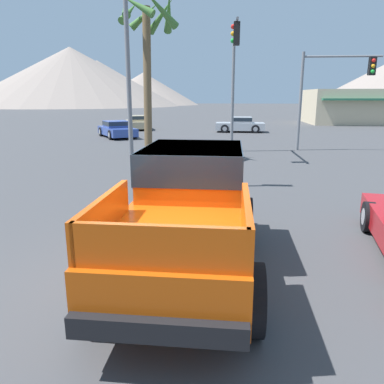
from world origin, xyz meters
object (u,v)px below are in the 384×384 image
object	(u,v)px
orange_pickup_truck	(190,203)
palm_tree_tall	(148,38)
parked_car_silver	(240,124)
parked_car_blue	(117,129)
traffic_light_main	(333,82)
traffic_light_crosswalk	(234,66)
parked_car_tan	(138,122)
street_lamp_post	(126,19)

from	to	relation	value
orange_pickup_truck	palm_tree_tall	xyz separation A→B (m)	(-2.78, 11.22, 4.23)
orange_pickup_truck	parked_car_silver	distance (m)	25.82
parked_car_blue	traffic_light_main	size ratio (longest dim) A/B	0.90
traffic_light_main	traffic_light_crosswalk	size ratio (longest dim) A/B	0.84
parked_car_tan	palm_tree_tall	distance (m)	17.77
street_lamp_post	parked_car_silver	bearing A→B (deg)	77.79
palm_tree_tall	parked_car_silver	bearing A→B (deg)	71.57
traffic_light_main	traffic_light_crosswalk	bearing A→B (deg)	-156.07
orange_pickup_truck	parked_car_tan	size ratio (longest dim) A/B	1.09
traffic_light_crosswalk	parked_car_silver	bearing A→B (deg)	175.57
parked_car_tan	parked_car_blue	world-z (taller)	parked_car_tan
parked_car_tan	parked_car_blue	xyz separation A→B (m)	(0.02, -6.96, -0.02)
parked_car_tan	palm_tree_tall	world-z (taller)	palm_tree_tall
traffic_light_main	street_lamp_post	distance (m)	12.95
parked_car_blue	traffic_light_crosswalk	world-z (taller)	traffic_light_crosswalk
street_lamp_post	traffic_light_crosswalk	bearing A→B (deg)	64.84
orange_pickup_truck	parked_car_tan	bearing A→B (deg)	105.93
parked_car_blue	street_lamp_post	distance (m)	16.67
traffic_light_main	palm_tree_tall	size ratio (longest dim) A/B	0.72
parked_car_silver	parked_car_tan	world-z (taller)	parked_car_silver
orange_pickup_truck	traffic_light_main	distance (m)	16.49
parked_car_blue	parked_car_silver	bearing A→B (deg)	176.74
traffic_light_main	orange_pickup_truck	bearing A→B (deg)	-112.93
traffic_light_crosswalk	street_lamp_post	size ratio (longest dim) A/B	0.72
parked_car_silver	palm_tree_tall	xyz separation A→B (m)	(-4.84, -14.51, 4.72)
parked_car_blue	traffic_light_crosswalk	size ratio (longest dim) A/B	0.75
traffic_light_crosswalk	parked_car_blue	bearing A→B (deg)	-135.14
orange_pickup_truck	traffic_light_crosswalk	distance (m)	13.09
parked_car_silver	traffic_light_crosswalk	bearing A→B (deg)	177.51
orange_pickup_truck	parked_car_tan	xyz separation A→B (m)	(-7.11, 27.79, -0.50)
orange_pickup_truck	palm_tree_tall	size ratio (longest dim) A/B	0.74
parked_car_tan	traffic_light_main	distance (m)	18.81
parked_car_tan	traffic_light_main	world-z (taller)	traffic_light_main
parked_car_tan	street_lamp_post	size ratio (longest dim) A/B	0.57
traffic_light_crosswalk	parked_car_tan	bearing A→B (deg)	-151.70
parked_car_silver	palm_tree_tall	bearing A→B (deg)	163.51
parked_car_blue	traffic_light_main	xyz separation A→B (m)	(13.44, -5.82, 3.04)
traffic_light_main	street_lamp_post	bearing A→B (deg)	-132.33
parked_car_blue	palm_tree_tall	distance (m)	11.56
parked_car_silver	parked_car_blue	size ratio (longest dim) A/B	0.88
orange_pickup_truck	traffic_light_main	xyz separation A→B (m)	(6.35, 15.01, 2.52)
orange_pickup_truck	parked_car_blue	distance (m)	22.01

